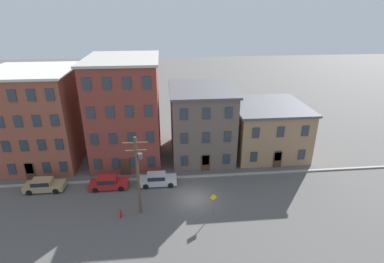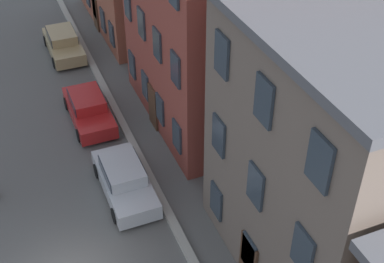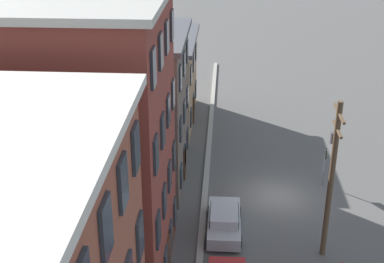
# 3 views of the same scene
# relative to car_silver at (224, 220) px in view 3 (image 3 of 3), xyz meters

# --- Properties ---
(ground_plane) EXTENTS (200.00, 200.00, 0.00)m
(ground_plane) POSITION_rel_car_silver_xyz_m (4.05, -3.27, -0.75)
(ground_plane) COLOR #565451
(kerb_strip) EXTENTS (56.00, 0.36, 0.16)m
(kerb_strip) POSITION_rel_car_silver_xyz_m (4.05, 1.23, -0.67)
(kerb_strip) COLOR #9E998E
(kerb_strip) RESTS_ON ground_plane
(apartment_midblock) EXTENTS (9.33, 11.78, 13.78)m
(apartment_midblock) POSITION_rel_car_silver_xyz_m (-4.05, 8.36, 6.16)
(apartment_midblock) COLOR brown
(apartment_midblock) RESTS_ON ground_plane
(apartment_far) EXTENTS (8.66, 10.75, 9.74)m
(apartment_far) POSITION_rel_car_silver_xyz_m (6.16, 7.85, 4.13)
(apartment_far) COLOR #66564C
(apartment_far) RESTS_ON ground_plane
(apartment_annex) EXTENTS (10.20, 10.57, 7.08)m
(apartment_annex) POSITION_rel_car_silver_xyz_m (15.71, 7.76, 2.80)
(apartment_annex) COLOR #9E7A56
(apartment_annex) RESTS_ON ground_plane
(car_silver) EXTENTS (4.40, 1.92, 1.43)m
(car_silver) POSITION_rel_car_silver_xyz_m (0.00, 0.00, 0.00)
(car_silver) COLOR #B7B7BC
(car_silver) RESTS_ON ground_plane
(caution_sign) EXTENTS (0.88, 0.08, 2.67)m
(caution_sign) POSITION_rel_car_silver_xyz_m (5.64, -6.35, 1.02)
(caution_sign) COLOR slate
(caution_sign) RESTS_ON ground_plane
(utility_pole) EXTENTS (2.40, 0.44, 8.58)m
(utility_pole) POSITION_rel_car_silver_xyz_m (-1.66, -5.20, 4.08)
(utility_pole) COLOR brown
(utility_pole) RESTS_ON ground_plane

